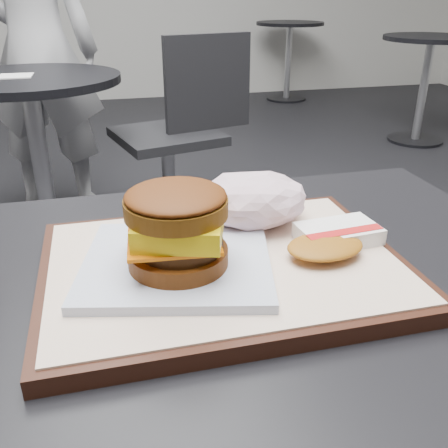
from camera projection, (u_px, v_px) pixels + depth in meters
customer_table at (218, 424)px, 0.59m from camera, size 0.80×0.60×0.77m
serving_tray at (224, 267)px, 0.54m from camera, size 0.38×0.28×0.02m
breakfast_sandwich at (177, 236)px, 0.49m from camera, size 0.22×0.21×0.09m
hash_brown at (332, 239)px, 0.55m from camera, size 0.12×0.10×0.02m
crumpled_wrapper at (252, 200)px, 0.60m from camera, size 0.14×0.11×0.06m
neighbor_table at (35, 127)px, 1.97m from camera, size 0.70×0.70×0.75m
napkin at (16, 76)px, 1.87m from camera, size 0.12×0.12×0.00m
neighbor_chair at (182, 124)px, 2.19m from camera, size 0.64×0.51×0.88m
patron at (37, 50)px, 2.34m from camera, size 0.63×0.47×1.57m
bg_table_near at (428, 64)px, 3.54m from camera, size 0.66×0.66×0.75m
bg_table_far at (289, 42)px, 4.94m from camera, size 0.66×0.66×0.75m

